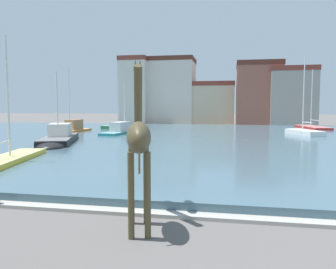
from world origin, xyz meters
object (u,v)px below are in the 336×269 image
at_px(sailboat_green, 120,127).
at_px(sailboat_black, 58,140).
at_px(giraffe_statue, 139,140).
at_px(sailboat_red, 310,128).
at_px(sailboat_teal, 124,131).
at_px(sailboat_white, 302,133).
at_px(sailboat_yellow, 12,161).
at_px(sailboat_orange, 71,130).

relative_size(sailboat_green, sailboat_black, 0.78).
bearing_deg(giraffe_statue, sailboat_red, 71.68).
height_order(sailboat_green, sailboat_black, sailboat_green).
distance_m(sailboat_green, sailboat_teal, 9.37).
height_order(sailboat_black, sailboat_white, sailboat_white).
height_order(sailboat_red, sailboat_white, sailboat_white).
height_order(sailboat_yellow, sailboat_white, sailboat_white).
bearing_deg(sailboat_green, sailboat_black, -85.66).
bearing_deg(sailboat_teal, sailboat_green, 112.29).
distance_m(sailboat_green, sailboat_yellow, 29.11).
distance_m(giraffe_statue, sailboat_orange, 32.18).
bearing_deg(giraffe_statue, sailboat_orange, 120.31).
relative_size(sailboat_black, sailboat_red, 1.02).
distance_m(giraffe_statue, sailboat_black, 20.39).
relative_size(sailboat_green, sailboat_orange, 0.92).
distance_m(sailboat_green, sailboat_white, 24.40).
xyz_separation_m(sailboat_black, sailboat_white, (21.79, 12.83, -0.14)).
xyz_separation_m(sailboat_yellow, sailboat_red, (23.09, 33.04, 0.01)).
height_order(sailboat_yellow, sailboat_red, sailboat_red).
bearing_deg(sailboat_white, sailboat_teal, -175.72).
xyz_separation_m(sailboat_yellow, sailboat_orange, (-6.62, 19.97, 0.23)).
relative_size(giraffe_statue, sailboat_black, 0.52).
bearing_deg(sailboat_black, sailboat_orange, 112.32).
relative_size(sailboat_yellow, sailboat_white, 1.07).
bearing_deg(sailboat_black, sailboat_red, 43.86).
relative_size(giraffe_statue, sailboat_white, 0.56).
distance_m(sailboat_black, sailboat_white, 25.29).
xyz_separation_m(sailboat_yellow, sailboat_black, (-2.06, 8.87, 0.27)).
relative_size(sailboat_yellow, sailboat_red, 1.01).
distance_m(sailboat_red, sailboat_orange, 32.47).
bearing_deg(sailboat_orange, sailboat_white, 3.75).
xyz_separation_m(sailboat_red, sailboat_white, (-3.37, -11.34, 0.11)).
bearing_deg(sailboat_orange, sailboat_teal, 2.18).
xyz_separation_m(sailboat_white, sailboat_orange, (-26.35, -1.73, 0.10)).
xyz_separation_m(sailboat_teal, sailboat_orange, (-6.60, -0.25, 0.06)).
height_order(giraffe_statue, sailboat_orange, sailboat_orange).
relative_size(sailboat_green, sailboat_red, 0.79).
bearing_deg(sailboat_white, sailboat_red, 73.47).
bearing_deg(sailboat_green, sailboat_white, -17.15).
distance_m(sailboat_black, sailboat_red, 34.89).
bearing_deg(sailboat_yellow, giraffe_statue, -39.00).
xyz_separation_m(sailboat_yellow, sailboat_white, (19.73, 21.70, 0.13)).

